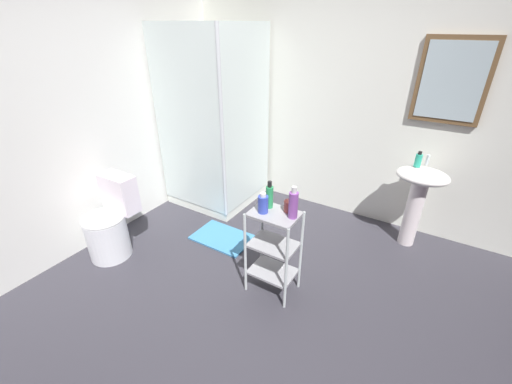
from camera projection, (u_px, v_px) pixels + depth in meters
ground_plane at (252, 306)px, 2.55m from camera, size 4.20×4.20×0.02m
wall_back at (347, 102)px, 3.35m from camera, size 4.20×0.14×2.50m
wall_left at (73, 117)px, 2.83m from camera, size 0.10×4.20×2.50m
shower_stall at (219, 167)px, 3.82m from camera, size 0.92×0.92×2.00m
pedestal_sink at (418, 192)px, 3.01m from camera, size 0.46×0.37×0.81m
sink_faucet at (427, 160)px, 2.97m from camera, size 0.03×0.03×0.10m
toilet at (111, 225)px, 3.00m from camera, size 0.37×0.49×0.76m
storage_cart at (273, 246)px, 2.51m from camera, size 0.38×0.28×0.74m
hand_soap_bottle at (418, 160)px, 2.93m from camera, size 0.06×0.06×0.15m
shampoo_bottle_blue at (263, 204)px, 2.35m from camera, size 0.08×0.08×0.16m
body_wash_bottle_green at (269, 196)px, 2.40m from camera, size 0.06×0.06×0.22m
conditioner_bottle_purple at (293, 204)px, 2.27m from camera, size 0.07×0.07×0.25m
rinse_cup at (289, 206)px, 2.37m from camera, size 0.08×0.08×0.09m
bath_mat at (223, 237)px, 3.33m from camera, size 0.60×0.40×0.02m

